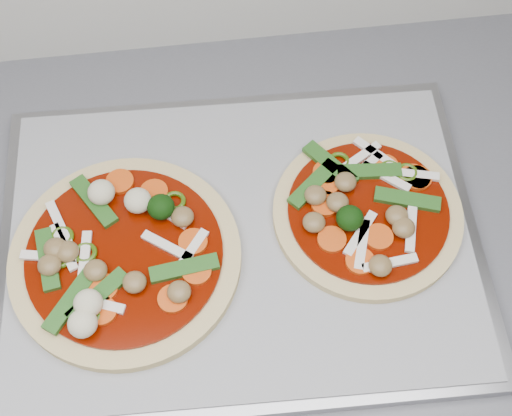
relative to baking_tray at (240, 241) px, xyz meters
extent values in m
cube|color=silver|center=(0.32, -0.06, -0.48)|extent=(3.60, 0.60, 0.86)
cube|color=gray|center=(0.00, 0.00, 0.00)|extent=(0.43, 0.32, 0.01)
cube|color=#9D9DA2|center=(0.00, 0.00, 0.01)|extent=(0.41, 0.31, 0.00)
cylinder|color=#DAC780|center=(-0.10, -0.01, 0.01)|extent=(0.23, 0.23, 0.01)
cylinder|color=#751301|center=(-0.10, -0.01, 0.02)|extent=(0.19, 0.19, 0.00)
ellipsoid|color=#15340D|center=(-0.07, 0.02, 0.03)|extent=(0.03, 0.03, 0.02)
torus|color=#32510B|center=(-0.15, 0.01, 0.03)|extent=(0.03, 0.03, 0.00)
cube|color=#2B5C1C|center=(-0.12, 0.04, 0.03)|extent=(0.04, 0.06, 0.00)
cube|color=white|center=(-0.16, -0.01, 0.03)|extent=(0.05, 0.02, 0.00)
cube|color=white|center=(-0.06, -0.01, 0.03)|extent=(0.04, 0.03, 0.00)
torus|color=#32510B|center=(-0.13, -0.01, 0.03)|extent=(0.02, 0.02, 0.00)
torus|color=#32510B|center=(-0.15, -0.01, 0.03)|extent=(0.03, 0.03, 0.00)
cylinder|color=#D74608|center=(-0.04, -0.01, 0.03)|extent=(0.03, 0.03, 0.00)
cube|color=white|center=(-0.12, -0.05, 0.03)|extent=(0.05, 0.02, 0.00)
cube|color=white|center=(-0.13, -0.01, 0.03)|extent=(0.01, 0.05, 0.00)
cube|color=#2B5C1C|center=(-0.14, -0.05, 0.03)|extent=(0.05, 0.06, 0.00)
ellipsoid|color=brown|center=(-0.15, -0.01, 0.03)|extent=(0.03, 0.03, 0.01)
cylinder|color=#D74608|center=(-0.12, -0.06, 0.03)|extent=(0.04, 0.04, 0.00)
cube|color=#2B5C1C|center=(-0.05, -0.03, 0.03)|extent=(0.06, 0.02, 0.00)
cylinder|color=#D74608|center=(-0.07, 0.04, 0.03)|extent=(0.03, 0.03, 0.00)
ellipsoid|color=brown|center=(-0.06, -0.06, 0.03)|extent=(0.02, 0.02, 0.01)
cube|color=white|center=(-0.15, 0.02, 0.03)|extent=(0.02, 0.05, 0.00)
ellipsoid|color=brown|center=(-0.16, 0.00, 0.03)|extent=(0.03, 0.03, 0.01)
ellipsoid|color=brown|center=(-0.12, -0.03, 0.03)|extent=(0.02, 0.02, 0.01)
cylinder|color=#D74608|center=(-0.10, 0.06, 0.03)|extent=(0.03, 0.03, 0.00)
ellipsoid|color=brown|center=(-0.05, 0.01, 0.03)|extent=(0.03, 0.03, 0.01)
cube|color=white|center=(-0.06, 0.02, 0.03)|extent=(0.04, 0.04, 0.00)
cube|color=white|center=(-0.04, -0.02, 0.03)|extent=(0.04, 0.04, 0.00)
ellipsoid|color=brown|center=(-0.16, -0.02, 0.03)|extent=(0.03, 0.03, 0.01)
cube|color=#2B5C1C|center=(-0.12, -0.05, 0.03)|extent=(0.05, 0.05, 0.00)
cylinder|color=#D74608|center=(-0.12, -0.04, 0.03)|extent=(0.03, 0.03, 0.00)
ellipsoid|color=brown|center=(-0.09, -0.04, 0.03)|extent=(0.02, 0.02, 0.01)
cylinder|color=#D74608|center=(-0.04, -0.04, 0.03)|extent=(0.03, 0.03, 0.00)
ellipsoid|color=beige|center=(-0.13, -0.07, 0.03)|extent=(0.03, 0.03, 0.02)
torus|color=#32510B|center=(-0.05, 0.03, 0.03)|extent=(0.03, 0.03, 0.00)
ellipsoid|color=beige|center=(-0.12, 0.05, 0.03)|extent=(0.03, 0.03, 0.02)
ellipsoid|color=beige|center=(-0.08, 0.03, 0.03)|extent=(0.03, 0.03, 0.02)
ellipsoid|color=beige|center=(-0.13, -0.06, 0.03)|extent=(0.03, 0.03, 0.02)
cube|color=white|center=(-0.15, 0.00, 0.03)|extent=(0.02, 0.05, 0.00)
cube|color=#2B5C1C|center=(-0.16, -0.01, 0.03)|extent=(0.02, 0.06, 0.00)
cylinder|color=#D74608|center=(-0.06, -0.06, 0.03)|extent=(0.03, 0.03, 0.00)
torus|color=#32510B|center=(-0.13, -0.06, 0.03)|extent=(0.03, 0.03, 0.00)
cylinder|color=#DAC780|center=(0.11, 0.01, 0.01)|extent=(0.21, 0.21, 0.01)
cylinder|color=#751301|center=(0.11, 0.01, 0.02)|extent=(0.17, 0.17, 0.00)
torus|color=#32510B|center=(0.14, 0.04, 0.02)|extent=(0.03, 0.03, 0.00)
ellipsoid|color=brown|center=(0.11, -0.05, 0.03)|extent=(0.03, 0.03, 0.01)
cylinder|color=#D74608|center=(0.16, 0.03, 0.02)|extent=(0.03, 0.03, 0.00)
cube|color=#2B5C1C|center=(0.12, 0.04, 0.02)|extent=(0.06, 0.02, 0.00)
cylinder|color=#D74608|center=(0.16, 0.03, 0.02)|extent=(0.04, 0.04, 0.00)
cylinder|color=#D74608|center=(0.08, 0.05, 0.02)|extent=(0.03, 0.03, 0.00)
ellipsoid|color=brown|center=(0.14, -0.01, 0.03)|extent=(0.03, 0.03, 0.01)
cube|color=white|center=(0.10, -0.02, 0.02)|extent=(0.04, 0.04, 0.00)
cube|color=#2B5C1C|center=(0.15, 0.01, 0.02)|extent=(0.06, 0.03, 0.00)
cylinder|color=#D74608|center=(0.14, 0.05, 0.02)|extent=(0.03, 0.03, 0.00)
cube|color=#2B5C1C|center=(0.09, 0.06, 0.02)|extent=(0.05, 0.05, 0.00)
cube|color=white|center=(0.16, 0.04, 0.02)|extent=(0.05, 0.02, 0.00)
cylinder|color=#D74608|center=(0.10, -0.04, 0.02)|extent=(0.04, 0.04, 0.00)
ellipsoid|color=brown|center=(0.07, 0.02, 0.03)|extent=(0.03, 0.03, 0.01)
cube|color=white|center=(0.13, 0.06, 0.02)|extent=(0.04, 0.04, 0.00)
cylinder|color=#D74608|center=(0.08, 0.02, 0.02)|extent=(0.03, 0.03, 0.00)
cube|color=white|center=(0.15, -0.02, 0.02)|extent=(0.02, 0.05, 0.00)
cube|color=#2B5C1C|center=(0.07, 0.04, 0.02)|extent=(0.05, 0.05, 0.00)
torus|color=#32510B|center=(0.10, 0.06, 0.02)|extent=(0.02, 0.02, 0.00)
ellipsoid|color=#15340D|center=(0.09, -0.01, 0.03)|extent=(0.03, 0.03, 0.02)
cylinder|color=#D74608|center=(0.08, -0.02, 0.02)|extent=(0.03, 0.03, 0.00)
cube|color=white|center=(0.12, 0.06, 0.02)|extent=(0.05, 0.03, 0.00)
ellipsoid|color=brown|center=(0.06, 0.00, 0.03)|extent=(0.03, 0.03, 0.01)
cylinder|color=#D74608|center=(0.08, 0.04, 0.02)|extent=(0.03, 0.03, 0.00)
ellipsoid|color=brown|center=(0.09, 0.01, 0.03)|extent=(0.03, 0.03, 0.01)
torus|color=#32510B|center=(0.16, 0.04, 0.02)|extent=(0.02, 0.02, 0.00)
ellipsoid|color=brown|center=(0.14, -0.02, 0.03)|extent=(0.03, 0.03, 0.01)
cube|color=white|center=(0.12, 0.05, 0.02)|extent=(0.04, 0.03, 0.00)
cylinder|color=#D74608|center=(0.12, -0.02, 0.02)|extent=(0.03, 0.03, 0.00)
cube|color=white|center=(0.10, -0.03, 0.02)|extent=(0.02, 0.05, 0.00)
cube|color=white|center=(0.14, 0.04, 0.02)|extent=(0.04, 0.04, 0.00)
ellipsoid|color=brown|center=(0.10, 0.03, 0.03)|extent=(0.02, 0.02, 0.01)
cube|color=white|center=(0.12, -0.05, 0.02)|extent=(0.05, 0.01, 0.00)
cylinder|color=#D74608|center=(0.16, 0.03, 0.02)|extent=(0.03, 0.03, 0.00)
camera|label=1|loc=(-0.02, -0.29, 0.57)|focal=50.00mm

